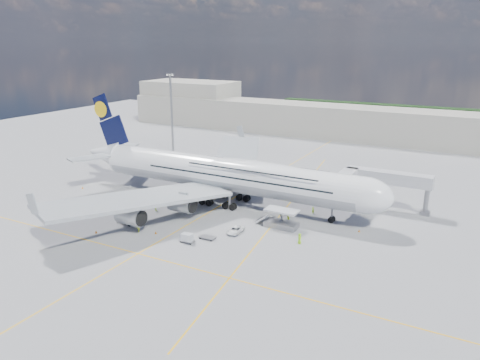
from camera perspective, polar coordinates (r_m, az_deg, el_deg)
The scene contains 32 objects.
ground at distance 98.32m, azimuth -4.78°, elevation -4.50°, with size 300.00×300.00×0.00m, color gray.
taxi_line_main at distance 98.32m, azimuth -4.78°, elevation -4.50°, with size 0.25×220.00×0.01m, color #FFB60D.
taxi_line_cross at distance 83.70m, azimuth -12.33°, elevation -8.76°, with size 120.00×0.25×0.01m, color #FFB60D.
taxi_line_diag at distance 100.39m, azimuth 5.10°, elevation -4.06°, with size 0.25×100.00×0.01m, color #FFB60D.
airliner at distance 104.09m, azimuth -1.75°, elevation 0.74°, with size 77.26×79.15×23.71m.
jet_bridge at distance 103.66m, azimuth 15.68°, elevation 0.04°, with size 18.80×12.10×8.50m.
cargo_loader at distance 92.81m, azimuth 4.97°, elevation -4.99°, with size 8.53×3.20×3.67m.
light_mast at distance 153.20m, azimuth -8.34°, elevation 8.14°, with size 3.00×0.70×25.50m.
terminal at distance 181.24m, azimuth 11.85°, elevation 6.95°, with size 180.00×16.00×12.00m, color #B2AD9E.
hangar at distance 215.42m, azimuth -6.02°, elevation 9.51°, with size 40.00×22.00×18.00m, color #B2AD9E.
tree_line at distance 219.06m, azimuth 25.47°, elevation 6.80°, with size 160.00×6.00×8.00m, color #193814.
dolly_row_a at distance 102.23m, azimuth -12.93°, elevation -3.46°, with size 3.06×1.95×1.81m.
dolly_row_b at distance 102.34m, azimuth -12.53°, elevation -3.40°, with size 3.20×2.20×1.84m.
dolly_row_c at distance 97.38m, azimuth -14.06°, elevation -4.61°, with size 3.00×2.34×1.68m.
dolly_back at distance 114.23m, azimuth -15.86°, elevation -1.87°, with size 3.23×1.81×0.46m.
dolly_nose_far at distance 87.61m, azimuth -4.00°, elevation -6.96°, with size 3.09×1.68×0.45m.
dolly_nose_near at distance 86.32m, azimuth -6.48°, elevation -6.99°, with size 2.76×1.56×1.70m.
baggage_tug at distance 95.18m, azimuth -12.61°, elevation -5.05°, with size 3.26×1.92×1.91m.
catering_truck_inner at distance 129.91m, azimuth -3.14°, elevation 1.77°, with size 7.61×3.30×4.45m.
catering_truck_outer at distance 139.93m, azimuth 0.01°, elevation 2.82°, with size 7.39×3.83×4.20m.
service_van at distance 89.81m, azimuth -0.58°, elevation -6.14°, with size 1.98×4.29×1.19m, color white.
crew_nose at distance 100.69m, azimuth 8.90°, elevation -3.67°, with size 0.56×0.37×1.53m, color #BCFF1A.
crew_loader at distance 94.94m, azimuth 5.87°, elevation -4.77°, with size 0.83×0.65×1.71m, color #D0F71A.
crew_wing at distance 102.66m, azimuth -10.23°, elevation -3.34°, with size 0.89×0.37×1.51m, color #A0E117.
crew_van at distance 85.86m, azimuth 7.28°, elevation -7.09°, with size 0.98×0.64×2.00m, color #96E317.
crew_tug at distance 92.26m, azimuth -12.30°, elevation -5.74°, with size 1.09×0.63×1.69m, color #E8FF1A.
cone_nose at distance 93.40m, azimuth 14.31°, elevation -6.00°, with size 0.39×0.39×0.50m.
cone_wing_left_inner at distance 128.78m, azimuth -1.74°, elevation 0.82°, with size 0.47×0.47×0.60m.
cone_wing_left_outer at distance 135.74m, azimuth -3.97°, elevation 1.60°, with size 0.40×0.40×0.51m.
cone_wing_right_inner at distance 91.11m, azimuth -10.23°, elevation -6.32°, with size 0.39×0.39×0.50m.
cone_wing_right_outer at distance 94.01m, azimuth -17.14°, elevation -6.05°, with size 0.47×0.47×0.60m.
cone_tail at distance 122.66m, azimuth -18.66°, elevation -0.89°, with size 0.45×0.45×0.58m.
Camera 1 is at (50.59, -76.55, 35.34)m, focal length 35.00 mm.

